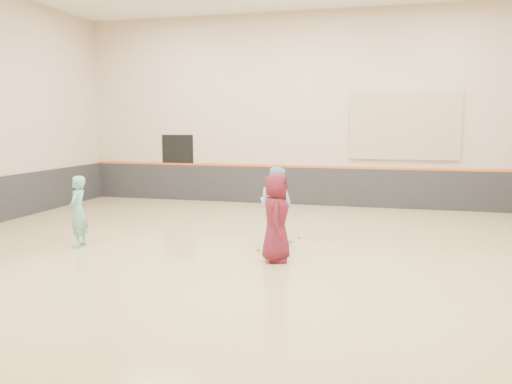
% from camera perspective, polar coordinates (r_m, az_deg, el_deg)
% --- Properties ---
extents(room, '(15.04, 12.04, 6.22)m').
position_cam_1_polar(room, '(10.06, 1.40, -2.27)').
color(room, tan).
rests_on(room, ground).
extents(wainscot_back, '(14.90, 0.04, 1.20)m').
position_cam_1_polar(wainscot_back, '(15.91, 6.20, 0.65)').
color(wainscot_back, '#232326').
rests_on(wainscot_back, floor).
extents(accent_stripe, '(14.90, 0.03, 0.06)m').
position_cam_1_polar(accent_stripe, '(15.83, 6.23, 2.88)').
color(accent_stripe, '#D85914').
rests_on(accent_stripe, wall_back).
extents(acoustic_panel, '(3.20, 0.08, 2.00)m').
position_cam_1_polar(acoustic_panel, '(15.62, 16.60, 7.23)').
color(acoustic_panel, tan).
rests_on(acoustic_panel, wall_back).
extents(doorway, '(1.10, 0.05, 2.20)m').
position_cam_1_polar(doorway, '(17.08, -8.90, 2.79)').
color(doorway, black).
rests_on(doorway, floor).
extents(girl, '(0.47, 0.61, 1.50)m').
position_cam_1_polar(girl, '(11.08, -19.69, -2.12)').
color(girl, '#67B4A2').
rests_on(girl, floor).
extents(instructor, '(0.99, 0.89, 1.67)m').
position_cam_1_polar(instructor, '(10.79, 2.26, -1.47)').
color(instructor, '#93BFE3').
rests_on(instructor, floor).
extents(young_man, '(0.65, 0.89, 1.66)m').
position_cam_1_polar(young_man, '(9.34, 2.32, -2.95)').
color(young_man, maroon).
rests_on(young_man, floor).
extents(held_racket, '(0.31, 0.31, 0.64)m').
position_cam_1_polar(held_racket, '(10.39, 2.93, -3.82)').
color(held_racket, '#BCE231').
rests_on(held_racket, instructor).
extents(spare_racket, '(0.68, 0.68, 0.06)m').
position_cam_1_polar(spare_racket, '(14.27, 1.28, -2.45)').
color(spare_racket, '#A3BF2A').
rests_on(spare_racket, floor).
extents(ball_under_racket, '(0.07, 0.07, 0.07)m').
position_cam_1_polar(ball_under_racket, '(10.19, 0.27, -6.62)').
color(ball_under_racket, '#B7C72E').
rests_on(ball_under_racket, floor).
extents(ball_in_hand, '(0.07, 0.07, 0.07)m').
position_cam_1_polar(ball_in_hand, '(9.18, 3.00, -1.26)').
color(ball_in_hand, '#BBD331').
rests_on(ball_in_hand, young_man).
extents(ball_beside_spare, '(0.07, 0.07, 0.07)m').
position_cam_1_polar(ball_beside_spare, '(11.33, 4.93, -5.16)').
color(ball_beside_spare, gold).
rests_on(ball_beside_spare, floor).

